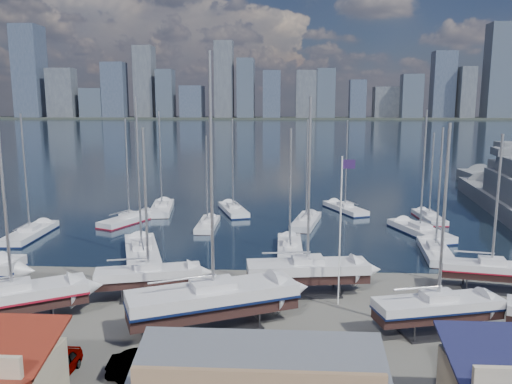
{
  "coord_description": "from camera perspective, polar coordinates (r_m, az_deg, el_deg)",
  "views": [
    {
      "loc": [
        1.15,
        -47.02,
        16.03
      ],
      "look_at": [
        -2.06,
        8.0,
        6.47
      ],
      "focal_mm": 35.0,
      "sensor_mm": 36.0,
      "label": 1
    }
  ],
  "objects": [
    {
      "name": "skyline",
      "position": [
        601.29,
        2.53,
        12.03
      ],
      "size": [
        639.14,
        43.8,
        107.69
      ],
      "color": "#475166",
      "rests_on": "far_shore"
    },
    {
      "name": "sailboat_moored_1",
      "position": [
        71.43,
        -14.25,
        -3.18
      ],
      "size": [
        6.71,
        10.28,
        14.98
      ],
      "rotation": [
        0.0,
        0.0,
        1.14
      ],
      "color": "black",
      "rests_on": "water"
    },
    {
      "name": "sailboat_moored_7",
      "position": [
        68.21,
        5.74,
        -3.52
      ],
      "size": [
        4.76,
        10.23,
        14.91
      ],
      "rotation": [
        0.0,
        0.0,
        1.36
      ],
      "color": "black",
      "rests_on": "water"
    },
    {
      "name": "sailboat_moored_5",
      "position": [
        75.55,
        -2.61,
        -2.18
      ],
      "size": [
        5.78,
        10.25,
        14.78
      ],
      "rotation": [
        0.0,
        0.0,
        1.9
      ],
      "color": "black",
      "rests_on": "water"
    },
    {
      "name": "ground",
      "position": [
        40.36,
        1.47,
        -13.56
      ],
      "size": [
        1400.0,
        1400.0,
        0.0
      ],
      "primitive_type": "plane",
      "color": "#605E59",
      "rests_on": "ground"
    },
    {
      "name": "sailboat_cradle_1",
      "position": [
        41.42,
        -26.03,
        -10.83
      ],
      "size": [
        10.44,
        7.84,
        16.77
      ],
      "rotation": [
        0.0,
        0.0,
        0.54
      ],
      "color": "#2D2D33",
      "rests_on": "ground"
    },
    {
      "name": "far_shore",
      "position": [
        607.21,
        3.26,
        8.42
      ],
      "size": [
        1400.0,
        80.0,
        2.2
      ],
      "primitive_type": "cube",
      "color": "#2D332D",
      "rests_on": "ground"
    },
    {
      "name": "sailboat_cradle_4",
      "position": [
        43.42,
        5.91,
        -8.9
      ],
      "size": [
        10.61,
        4.3,
        16.76
      ],
      "rotation": [
        0.0,
        0.0,
        0.14
      ],
      "color": "#2D2D33",
      "rests_on": "ground"
    },
    {
      "name": "sailboat_cradle_5",
      "position": [
        38.28,
        20.08,
        -12.26
      ],
      "size": [
        9.53,
        4.78,
        14.92
      ],
      "rotation": [
        0.0,
        0.0,
        0.25
      ],
      "color": "#2D2D33",
      "rests_on": "ground"
    },
    {
      "name": "sailboat_cradle_3",
      "position": [
        36.93,
        -4.9,
        -12.09
      ],
      "size": [
        12.67,
        8.24,
        19.65
      ],
      "rotation": [
        0.0,
        0.0,
        0.43
      ],
      "color": "#2D2D33",
      "rests_on": "ground"
    },
    {
      "name": "car_d",
      "position": [
        34.78,
        24.72,
        -17.07
      ],
      "size": [
        3.92,
        6.01,
        1.62
      ],
      "primitive_type": "imported",
      "rotation": [
        0.0,
        0.0,
        -0.32
      ],
      "color": "gray",
      "rests_on": "ground"
    },
    {
      "name": "sailboat_cradle_6",
      "position": [
        48.43,
        25.31,
        -8.03
      ],
      "size": [
        8.66,
        3.82,
        13.72
      ],
      "rotation": [
        0.0,
        0.0,
        -0.18
      ],
      "color": "#2D2D33",
      "rests_on": "ground"
    },
    {
      "name": "sailboat_moored_2",
      "position": [
        77.68,
        -10.69,
        -2.0
      ],
      "size": [
        4.54,
        10.91,
        15.97
      ],
      "rotation": [
        0.0,
        0.0,
        1.72
      ],
      "color": "black",
      "rests_on": "water"
    },
    {
      "name": "sailboat_moored_3",
      "position": [
        55.33,
        -12.91,
        -6.92
      ],
      "size": [
        7.01,
        12.31,
        17.75
      ],
      "rotation": [
        0.0,
        0.0,
        1.9
      ],
      "color": "black",
      "rests_on": "water"
    },
    {
      "name": "sailboat_moored_8",
      "position": [
        77.67,
        10.13,
        -1.99
      ],
      "size": [
        6.34,
        10.0,
        14.52
      ],
      "rotation": [
        0.0,
        0.0,
        1.98
      ],
      "color": "black",
      "rests_on": "water"
    },
    {
      "name": "water",
      "position": [
        347.4,
        3.17,
        7.16
      ],
      "size": [
        1400.0,
        600.0,
        0.4
      ],
      "primitive_type": "cube",
      "color": "#182738",
      "rests_on": "ground"
    },
    {
      "name": "car_b",
      "position": [
        32.1,
        -12.33,
        -18.79
      ],
      "size": [
        4.77,
        2.01,
        1.53
      ],
      "primitive_type": "imported",
      "rotation": [
        0.0,
        0.0,
        1.66
      ],
      "color": "gray",
      "rests_on": "ground"
    },
    {
      "name": "sailboat_moored_9",
      "position": [
        57.76,
        19.8,
        -6.53
      ],
      "size": [
        3.77,
        9.82,
        14.45
      ],
      "rotation": [
        0.0,
        0.0,
        1.45
      ],
      "color": "black",
      "rests_on": "water"
    },
    {
      "name": "sailboat_moored_0",
      "position": [
        67.68,
        -24.4,
        -4.49
      ],
      "size": [
        3.36,
        10.69,
        15.83
      ],
      "rotation": [
        0.0,
        0.0,
        1.61
      ],
      "color": "black",
      "rests_on": "water"
    },
    {
      "name": "sailboat_moored_10",
      "position": [
        66.03,
        18.22,
        -4.43
      ],
      "size": [
        6.38,
        11.31,
        16.3
      ],
      "rotation": [
        0.0,
        0.0,
        1.9
      ],
      "color": "black",
      "rests_on": "water"
    },
    {
      "name": "flagpole",
      "position": [
        40.23,
        9.75,
        -3.26
      ],
      "size": [
        1.07,
        0.12,
        12.15
      ],
      "color": "white",
      "rests_on": "ground"
    },
    {
      "name": "car_a",
      "position": [
        33.63,
        -21.73,
        -18.03
      ],
      "size": [
        1.75,
        4.13,
        1.39
      ],
      "primitive_type": "imported",
      "rotation": [
        0.0,
        0.0,
        -0.03
      ],
      "color": "gray",
      "rests_on": "ground"
    },
    {
      "name": "sailboat_moored_6",
      "position": [
        55.91,
        3.87,
        -6.51
      ],
      "size": [
        2.75,
        9.58,
        14.29
      ],
      "rotation": [
        0.0,
        0.0,
        1.58
      ],
      "color": "black",
      "rests_on": "water"
    },
    {
      "name": "sailboat_moored_4",
      "position": [
        66.79,
        -5.55,
        -3.8
      ],
      "size": [
        2.46,
        8.48,
        12.77
      ],
      "rotation": [
        0.0,
        0.0,
        1.58
      ],
      "color": "black",
      "rests_on": "water"
    },
    {
      "name": "sailboat_cradle_2",
      "position": [
        43.38,
        -12.18,
        -9.27
      ],
      "size": [
        9.01,
        4.6,
        14.31
      ],
      "rotation": [
        0.0,
        0.0,
        0.26
      ],
      "color": "#2D2D33",
      "rests_on": "ground"
    },
    {
      "name": "sailboat_moored_11",
      "position": [
        74.87,
        19.16,
        -2.83
      ],
      "size": [
        2.98,
        8.81,
        12.97
      ],
      "rotation": [
        0.0,
        0.0,
        1.63
      ],
      "color": "black",
      "rests_on": "water"
    }
  ]
}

